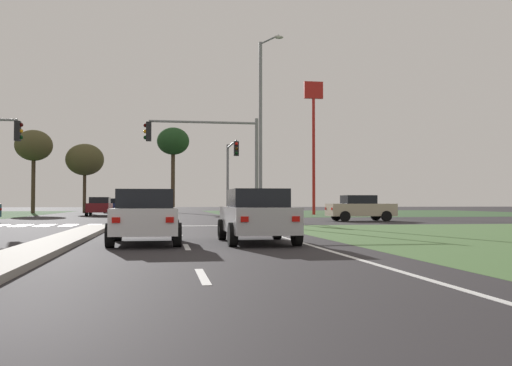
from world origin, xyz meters
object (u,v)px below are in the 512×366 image
(car_maroon_fourth, at_px, (100,206))
(traffic_signal_near_right, at_px, (214,150))
(car_silver_second, at_px, (257,215))
(street_lamp_second, at_px, (262,122))
(pedestrian_at_median, at_px, (125,201))
(treeline_second, at_px, (34,146))
(traffic_signal_far_right, at_px, (231,165))
(car_navy_seventh, at_px, (114,206))
(treeline_fourth, at_px, (173,142))
(car_white_fifth, at_px, (146,216))
(fastfood_pole_sign, at_px, (313,118))
(treeline_third, at_px, (85,160))
(car_beige_third, at_px, (360,208))

(car_maroon_fourth, relative_size, traffic_signal_near_right, 0.73)
(car_silver_second, distance_m, street_lamp_second, 18.04)
(pedestrian_at_median, distance_m, treeline_second, 20.05)
(treeline_second, bearing_deg, traffic_signal_far_right, -52.03)
(car_maroon_fourth, distance_m, traffic_signal_near_right, 23.20)
(car_silver_second, distance_m, car_navy_seventh, 47.42)
(car_navy_seventh, height_order, treeline_fourth, treeline_fourth)
(car_white_fifth, distance_m, traffic_signal_near_right, 13.00)
(car_maroon_fourth, xyz_separation_m, treeline_second, (-8.17, 12.90, 6.27))
(street_lamp_second, distance_m, pedestrian_at_median, 17.04)
(car_silver_second, xyz_separation_m, car_navy_seventh, (-7.81, 46.77, 0.00))
(car_white_fifth, distance_m, treeline_fourth, 48.11)
(traffic_signal_near_right, bearing_deg, fastfood_pole_sign, 63.89)
(fastfood_pole_sign, bearing_deg, traffic_signal_near_right, -116.11)
(car_maroon_fourth, height_order, car_white_fifth, car_maroon_fourth)
(traffic_signal_near_right, height_order, treeline_third, treeline_third)
(car_maroon_fourth, bearing_deg, car_beige_third, 136.83)
(car_silver_second, relative_size, treeline_fourth, 0.46)
(traffic_signal_far_right, height_order, treeline_second, treeline_second)
(car_beige_third, distance_m, car_white_fifth, 21.60)
(car_beige_third, bearing_deg, fastfood_pole_sign, 174.14)
(fastfood_pole_sign, bearing_deg, treeline_second, 157.69)
(car_navy_seventh, distance_m, treeline_fourth, 9.41)
(fastfood_pole_sign, height_order, treeline_fourth, fastfood_pole_sign)
(traffic_signal_far_right, bearing_deg, treeline_third, 118.53)
(car_navy_seventh, distance_m, traffic_signal_near_right, 35.39)
(pedestrian_at_median, bearing_deg, traffic_signal_far_right, 93.27)
(car_white_fifth, xyz_separation_m, fastfood_pole_sign, (14.44, 35.53, 8.27))
(car_beige_third, distance_m, traffic_signal_near_right, 11.33)
(car_beige_third, distance_m, car_maroon_fourth, 23.87)
(car_maroon_fourth, xyz_separation_m, street_lamp_second, (11.11, -16.98, 5.13))
(car_white_fifth, bearing_deg, car_maroon_fourth, 98.09)
(car_beige_third, xyz_separation_m, fastfood_pole_sign, (1.85, 17.98, 8.24))
(street_lamp_second, distance_m, treeline_fourth, 31.08)
(car_navy_seventh, bearing_deg, pedestrian_at_median, 97.48)
(car_silver_second, distance_m, treeline_fourth, 48.21)
(traffic_signal_far_right, distance_m, street_lamp_second, 7.00)
(car_silver_second, height_order, treeline_third, treeline_third)
(street_lamp_second, height_order, fastfood_pole_sign, fastfood_pole_sign)
(car_beige_third, relative_size, car_maroon_fourth, 0.99)
(car_navy_seventh, xyz_separation_m, treeline_second, (-8.36, 0.11, 6.29))
(traffic_signal_far_right, relative_size, pedestrian_at_median, 2.99)
(traffic_signal_far_right, relative_size, treeline_fourth, 0.57)
(car_navy_seventh, height_order, traffic_signal_near_right, traffic_signal_near_right)
(car_navy_seventh, bearing_deg, fastfood_pole_sign, 149.70)
(street_lamp_second, xyz_separation_m, pedestrian_at_median, (-8.82, 13.80, -4.70))
(pedestrian_at_median, bearing_deg, treeline_second, -100.61)
(traffic_signal_far_right, relative_size, treeline_third, 0.72)
(car_beige_third, bearing_deg, traffic_signal_far_right, -128.73)
(car_maroon_fourth, bearing_deg, traffic_signal_near_right, 109.97)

